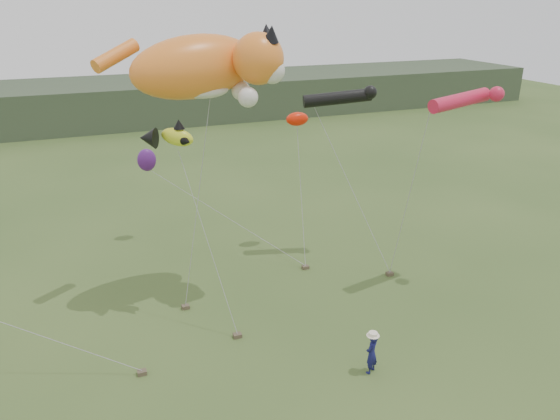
{
  "coord_description": "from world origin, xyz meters",
  "views": [
    {
      "loc": [
        -8.12,
        -14.05,
        12.08
      ],
      "look_at": [
        -1.42,
        3.0,
        4.93
      ],
      "focal_mm": 35.0,
      "sensor_mm": 36.0,
      "label": 1
    }
  ],
  "objects": [
    {
      "name": "ground",
      "position": [
        0.0,
        0.0,
        0.0
      ],
      "size": [
        120.0,
        120.0,
        0.0
      ],
      "primitive_type": "plane",
      "color": "#385123",
      "rests_on": "ground"
    },
    {
      "name": "headland",
      "position": [
        -3.11,
        44.69,
        1.92
      ],
      "size": [
        90.0,
        13.0,
        4.0
      ],
      "color": "#2D3D28",
      "rests_on": "ground"
    },
    {
      "name": "festival_attendant",
      "position": [
        0.48,
        -0.74,
        0.76
      ],
      "size": [
        0.66,
        0.6,
        1.51
      ],
      "primitive_type": "imported",
      "rotation": [
        0.0,
        0.0,
        3.7
      ],
      "color": "#151651",
      "rests_on": "ground"
    },
    {
      "name": "sandbag_anchors",
      "position": [
        -1.66,
        4.56,
        0.08
      ],
      "size": [
        12.1,
        5.36,
        0.16
      ],
      "color": "brown",
      "rests_on": "ground"
    },
    {
      "name": "cat_kite",
      "position": [
        -2.85,
        6.67,
        9.66
      ],
      "size": [
        6.94,
        3.79,
        2.97
      ],
      "color": "orange",
      "rests_on": "ground"
    },
    {
      "name": "fish_kite",
      "position": [
        -4.81,
        5.83,
        7.29
      ],
      "size": [
        2.21,
        1.43,
        1.1
      ],
      "color": "#CDD825",
      "rests_on": "ground"
    },
    {
      "name": "tube_kites",
      "position": [
        5.32,
        6.15,
        8.02
      ],
      "size": [
        6.41,
        6.16,
        1.44
      ],
      "color": "black",
      "rests_on": "ground"
    },
    {
      "name": "misc_kites",
      "position": [
        -1.86,
        12.01,
        5.26
      ],
      "size": [
        7.88,
        4.14,
        3.18
      ],
      "color": "#FC2106",
      "rests_on": "ground"
    }
  ]
}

